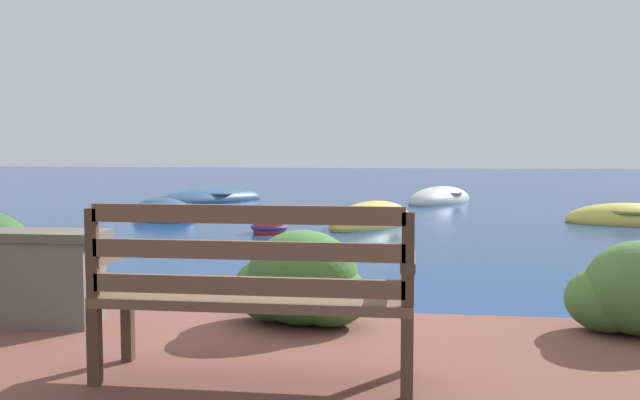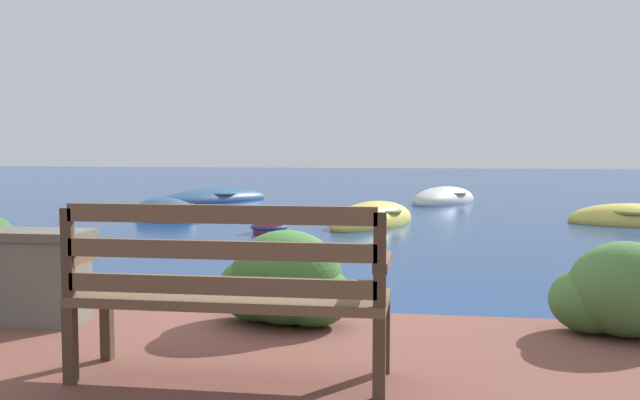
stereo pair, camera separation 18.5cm
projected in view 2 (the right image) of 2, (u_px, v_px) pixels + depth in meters
The scene contains 10 objects.
ground_plane at pixel (295, 339), 5.27m from camera, with size 80.00×80.00×0.00m.
park_bench at pixel (228, 288), 3.63m from camera, with size 1.64×0.48×0.93m.
hedge_clump_left at pixel (285, 283), 4.83m from camera, with size 0.95×0.68×0.64m.
hedge_clump_centre at pixel (623, 295), 4.52m from camera, with size 0.89×0.64×0.61m.
rowboat_nearest at pixel (373, 221), 12.90m from camera, with size 1.91×2.91×0.73m.
rowboat_mid at pixel (166, 214), 14.16m from camera, with size 2.31×2.43×0.68m.
rowboat_far at pixel (633, 221), 12.99m from camera, with size 2.39×1.39×0.66m.
rowboat_outer at pixel (214, 200), 18.16m from camera, with size 2.78×3.42×0.60m.
rowboat_distant at pixel (444, 200), 17.84m from camera, with size 2.19×2.92×0.71m.
mooring_buoy at pixel (269, 227), 11.68m from camera, with size 0.61×0.61×0.55m.
Camera 2 is at (0.94, -5.09, 1.43)m, focal length 40.00 mm.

